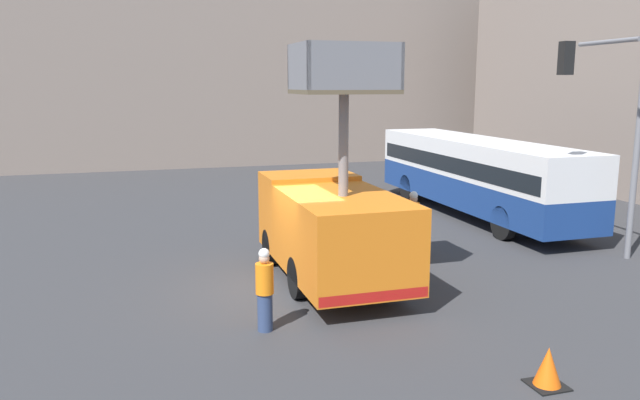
% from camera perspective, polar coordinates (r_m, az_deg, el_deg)
% --- Properties ---
extents(ground_plane, '(120.00, 120.00, 0.00)m').
position_cam_1_polar(ground_plane, '(15.92, -3.50, -8.24)').
color(ground_plane, '#333335').
extents(building_backdrop_far, '(44.00, 10.00, 15.73)m').
position_cam_1_polar(building_backdrop_far, '(43.81, -12.88, 13.92)').
color(building_backdrop_far, gray).
rests_on(building_backdrop_far, ground_plane).
extents(utility_truck, '(2.59, 6.03, 6.05)m').
position_cam_1_polar(utility_truck, '(16.09, 1.03, -2.18)').
color(utility_truck, orange).
rests_on(utility_truck, ground_plane).
extents(city_bus, '(2.58, 12.03, 3.00)m').
position_cam_1_polar(city_bus, '(25.11, 14.05, 2.63)').
color(city_bus, navy).
rests_on(city_bus, ground_plane).
extents(traffic_light_pole, '(2.75, 2.50, 6.57)m').
position_cam_1_polar(traffic_light_pole, '(19.67, 25.32, 7.29)').
color(traffic_light_pole, slate).
rests_on(traffic_light_pole, ground_plane).
extents(road_worker_near_truck, '(0.38, 0.38, 1.79)m').
position_cam_1_polar(road_worker_near_truck, '(13.19, -5.08, -8.19)').
color(road_worker_near_truck, navy).
rests_on(road_worker_near_truck, ground_plane).
extents(road_worker_directing, '(0.38, 0.38, 1.94)m').
position_cam_1_polar(road_worker_directing, '(19.16, 8.50, -2.03)').
color(road_worker_directing, navy).
rests_on(road_worker_directing, ground_plane).
extents(traffic_cone_near_truck, '(0.62, 0.62, 0.70)m').
position_cam_1_polar(traffic_cone_near_truck, '(11.75, 20.11, -14.22)').
color(traffic_cone_near_truck, black).
rests_on(traffic_cone_near_truck, ground_plane).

